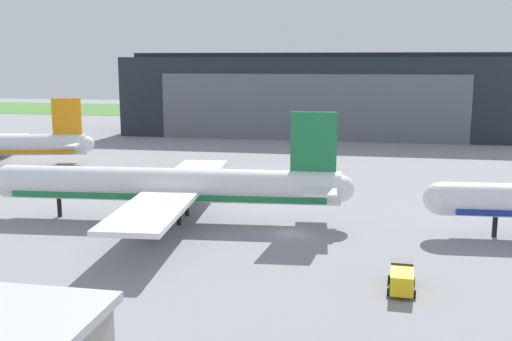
# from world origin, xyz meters

# --- Properties ---
(ground_plane) EXTENTS (440.00, 440.00, 0.00)m
(ground_plane) POSITION_xyz_m (0.00, 0.00, 0.00)
(ground_plane) COLOR gray
(grass_field_strip) EXTENTS (440.00, 56.00, 0.08)m
(grass_field_strip) POSITION_xyz_m (0.00, 164.29, 0.04)
(grass_field_strip) COLOR #4C7E37
(grass_field_strip) RESTS_ON ground_plane
(maintenance_hangar) EXTENTS (100.11, 29.50, 21.76)m
(maintenance_hangar) POSITION_xyz_m (-5.73, 95.60, 10.42)
(maintenance_hangar) COLOR #232833
(maintenance_hangar) RESTS_ON ground_plane
(airliner_near_left) EXTENTS (45.87, 40.51, 13.72)m
(airliner_near_left) POSITION_xyz_m (-15.78, 3.03, 4.34)
(airliner_near_left) COLOR white
(airliner_near_left) RESTS_ON ground_plane
(pushback_tractor) EXTENTS (2.56, 5.23, 2.20)m
(pushback_tractor) POSITION_xyz_m (11.57, -15.41, 1.19)
(pushback_tractor) COLOR #2D2D33
(pushback_tractor) RESTS_ON ground_plane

